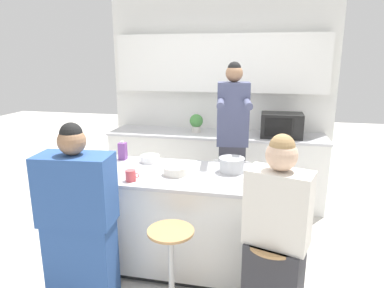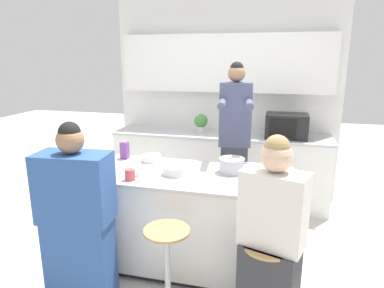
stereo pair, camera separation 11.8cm
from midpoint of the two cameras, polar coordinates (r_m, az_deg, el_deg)
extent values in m
plane|color=beige|center=(3.45, -1.34, -19.25)|extent=(16.00, 16.00, 0.00)
cube|color=silver|center=(4.80, 3.94, 7.61)|extent=(3.05, 0.06, 2.70)
cube|color=white|center=(4.66, 3.85, 13.27)|extent=(2.80, 0.16, 0.75)
cube|color=white|center=(4.66, 3.14, -3.95)|extent=(2.80, 0.60, 0.90)
cube|color=#BCBCC1|center=(4.54, 3.22, 1.61)|extent=(2.83, 0.63, 0.03)
cube|color=black|center=(3.43, -1.34, -18.84)|extent=(1.68, 0.70, 0.06)
cube|color=white|center=(3.21, -1.39, -12.31)|extent=(1.76, 0.78, 0.81)
cube|color=#BCBCC1|center=(3.05, -1.44, -5.21)|extent=(1.80, 0.82, 0.03)
cylinder|color=#B7BABC|center=(3.01, -18.65, -17.81)|extent=(0.04, 0.04, 0.66)
cylinder|color=tan|center=(2.84, -19.20, -11.97)|extent=(0.34, 0.34, 0.02)
cylinder|color=#B7BABC|center=(2.73, -4.78, -20.58)|extent=(0.04, 0.04, 0.66)
cylinder|color=tan|center=(2.55, -4.94, -14.30)|extent=(0.34, 0.34, 0.02)
cylinder|color=#B7BABC|center=(2.62, 11.56, -22.51)|extent=(0.04, 0.04, 0.66)
cylinder|color=tan|center=(2.44, 11.97, -16.08)|extent=(0.34, 0.34, 0.02)
cube|color=#383842|center=(3.82, 5.60, -7.39)|extent=(0.30, 0.25, 1.00)
cube|color=#474C6B|center=(3.60, 5.91, 4.97)|extent=(0.35, 0.26, 0.66)
cylinder|color=#474C6B|center=(3.29, 3.76, 6.70)|extent=(0.11, 0.37, 0.07)
cylinder|color=#474C6B|center=(3.29, 8.29, 6.59)|extent=(0.11, 0.37, 0.07)
sphere|color=#936B4C|center=(3.55, 6.09, 11.63)|extent=(0.20, 0.20, 0.18)
sphere|color=black|center=(3.55, 6.11, 12.41)|extent=(0.15, 0.15, 0.14)
cube|color=#2D5193|center=(2.97, -18.93, -18.18)|extent=(0.52, 0.31, 0.70)
cube|color=#2D5193|center=(2.70, -19.98, -7.11)|extent=(0.57, 0.33, 0.53)
sphere|color=#936B4C|center=(2.60, -20.66, 0.43)|extent=(0.22, 0.22, 0.20)
sphere|color=black|center=(2.58, -20.76, 1.62)|extent=(0.17, 0.17, 0.16)
cube|color=#333338|center=(2.63, 11.95, -22.42)|extent=(0.43, 0.36, 0.70)
cube|color=silver|center=(2.32, 12.72, -10.36)|extent=(0.46, 0.33, 0.51)
sphere|color=#DBB293|center=(2.20, 13.22, -1.85)|extent=(0.26, 0.26, 0.20)
sphere|color=#A37F51|center=(2.18, 13.31, -0.44)|extent=(0.20, 0.20, 0.16)
cylinder|color=#B7BABC|center=(3.08, 5.53, -3.57)|extent=(0.22, 0.22, 0.12)
cylinder|color=#B7BABC|center=(3.06, 5.56, -2.39)|extent=(0.23, 0.23, 0.01)
cylinder|color=#B7BABC|center=(3.08, 3.06, -2.72)|extent=(0.05, 0.01, 0.01)
cylinder|color=#B7BABC|center=(3.06, 8.06, -3.00)|extent=(0.05, 0.01, 0.01)
cylinder|color=silver|center=(3.01, -3.93, -4.46)|extent=(0.21, 0.21, 0.07)
cylinder|color=white|center=(3.40, -8.01, -2.44)|extent=(0.19, 0.19, 0.07)
cylinder|color=#DB4C51|center=(2.91, -11.35, -5.18)|extent=(0.09, 0.09, 0.09)
torus|color=#DB4C51|center=(2.89, -10.34, -5.19)|extent=(0.04, 0.01, 0.04)
cube|color=#7A428E|center=(3.52, -12.43, -1.17)|extent=(0.07, 0.07, 0.17)
cylinder|color=white|center=(3.49, -12.51, 0.31)|extent=(0.03, 0.03, 0.02)
cube|color=black|center=(4.42, 13.95, 3.07)|extent=(0.51, 0.34, 0.30)
cube|color=black|center=(4.25, 13.39, 2.66)|extent=(0.31, 0.01, 0.23)
cube|color=black|center=(4.26, 16.46, 2.50)|extent=(0.09, 0.01, 0.24)
cylinder|color=beige|center=(4.57, -0.02, 2.45)|extent=(0.12, 0.12, 0.08)
sphere|color=#478942|center=(4.55, -0.02, 3.89)|extent=(0.18, 0.18, 0.18)
camera|label=1|loc=(0.06, -91.11, -0.28)|focal=32.00mm
camera|label=2|loc=(0.06, 88.89, 0.28)|focal=32.00mm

